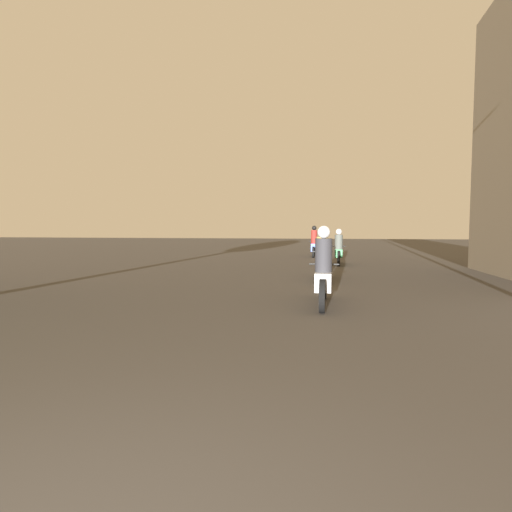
{
  "coord_description": "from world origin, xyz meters",
  "views": [
    {
      "loc": [
        0.98,
        -0.68,
        1.46
      ],
      "look_at": [
        -2.46,
        16.99,
        0.24
      ],
      "focal_mm": 28.0,
      "sensor_mm": 36.0,
      "label": 1
    }
  ],
  "objects_px": {
    "motorcycle_white": "(322,259)",
    "motorcycle_green": "(339,250)",
    "motorcycle_blue": "(314,244)",
    "motorcycle_silver": "(323,274)"
  },
  "relations": [
    {
      "from": "motorcycle_white",
      "to": "motorcycle_green",
      "type": "relative_size",
      "value": 1.03
    },
    {
      "from": "motorcycle_silver",
      "to": "motorcycle_white",
      "type": "bearing_deg",
      "value": 86.41
    },
    {
      "from": "motorcycle_silver",
      "to": "motorcycle_blue",
      "type": "relative_size",
      "value": 1.0
    },
    {
      "from": "motorcycle_green",
      "to": "motorcycle_blue",
      "type": "relative_size",
      "value": 0.97
    },
    {
      "from": "motorcycle_white",
      "to": "motorcycle_blue",
      "type": "distance_m",
      "value": 9.58
    },
    {
      "from": "motorcycle_silver",
      "to": "motorcycle_green",
      "type": "bearing_deg",
      "value": 81.83
    },
    {
      "from": "motorcycle_green",
      "to": "motorcycle_blue",
      "type": "xyz_separation_m",
      "value": [
        -1.21,
        4.52,
        0.06
      ]
    },
    {
      "from": "motorcycle_white",
      "to": "motorcycle_green",
      "type": "bearing_deg",
      "value": 81.3
    },
    {
      "from": "motorcycle_green",
      "to": "motorcycle_blue",
      "type": "distance_m",
      "value": 4.68
    },
    {
      "from": "motorcycle_white",
      "to": "motorcycle_blue",
      "type": "bearing_deg",
      "value": 91.38
    }
  ]
}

